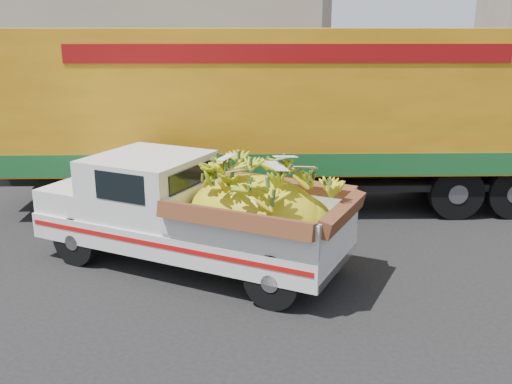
# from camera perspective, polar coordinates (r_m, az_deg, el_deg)

# --- Properties ---
(ground) EXTENTS (100.00, 100.00, 0.00)m
(ground) POSITION_cam_1_polar(r_m,az_deg,el_deg) (10.20, -3.71, -5.90)
(ground) COLOR black
(ground) RESTS_ON ground
(curb) EXTENTS (60.00, 0.25, 0.15)m
(curb) POSITION_cam_1_polar(r_m,az_deg,el_deg) (15.18, 1.09, 1.90)
(curb) COLOR gray
(curb) RESTS_ON ground
(sidewalk) EXTENTS (60.00, 4.00, 0.14)m
(sidewalk) POSITION_cam_1_polar(r_m,az_deg,el_deg) (17.20, 2.20, 3.59)
(sidewalk) COLOR gray
(sidewalk) RESTS_ON ground
(building_left) EXTENTS (18.00, 6.00, 5.00)m
(building_left) POSITION_cam_1_polar(r_m,az_deg,el_deg) (24.80, -14.78, 12.66)
(building_left) COLOR gray
(building_left) RESTS_ON ground
(pickup_truck) EXTENTS (5.41, 3.16, 1.79)m
(pickup_truck) POSITION_cam_1_polar(r_m,az_deg,el_deg) (9.15, -4.50, -2.13)
(pickup_truck) COLOR black
(pickup_truck) RESTS_ON ground
(semi_trailer) EXTENTS (12.09, 4.83, 3.80)m
(semi_trailer) POSITION_cam_1_polar(r_m,az_deg,el_deg) (12.29, 2.89, 8.21)
(semi_trailer) COLOR black
(semi_trailer) RESTS_ON ground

